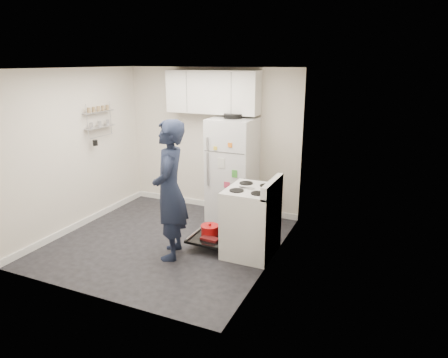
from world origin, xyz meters
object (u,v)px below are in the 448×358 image
at_px(open_oven_door, 211,233).
at_px(person, 170,190).
at_px(refrigerator, 233,169).
at_px(electric_range, 250,222).

bearing_deg(open_oven_door, person, -125.65).
xyz_separation_m(refrigerator, person, (-0.24, -1.60, 0.08)).
xyz_separation_m(open_oven_door, refrigerator, (-0.12, 1.09, 0.68)).
xyz_separation_m(open_oven_door, person, (-0.36, -0.51, 0.76)).
height_order(electric_range, refrigerator, refrigerator).
bearing_deg(open_oven_door, electric_range, -0.49).
bearing_deg(person, refrigerator, 149.92).
height_order(electric_range, person, person).
xyz_separation_m(electric_range, refrigerator, (-0.72, 1.10, 0.39)).
bearing_deg(person, open_oven_door, 122.79).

